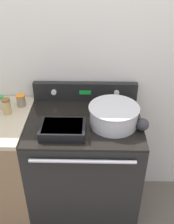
{
  "coord_description": "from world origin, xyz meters",
  "views": [
    {
      "loc": [
        0.05,
        -1.21,
        2.0
      ],
      "look_at": [
        0.02,
        0.33,
        1.02
      ],
      "focal_mm": 42.0,
      "sensor_mm": 36.0,
      "label": 1
    }
  ],
  "objects_px": {
    "spice_jar_orange_cap": "(21,100)",
    "spice_jar_brown_cap": "(7,106)",
    "ladle": "(142,124)",
    "spice_jar_green_cap": "(0,102)",
    "casserole_dish": "(63,129)",
    "mixing_bowl": "(114,114)"
  },
  "relations": [
    {
      "from": "spice_jar_orange_cap",
      "to": "spice_jar_brown_cap",
      "type": "relative_size",
      "value": 0.78
    },
    {
      "from": "spice_jar_orange_cap",
      "to": "spice_jar_brown_cap",
      "type": "xyz_separation_m",
      "value": [
        -0.08,
        -0.11,
        0.01
      ]
    },
    {
      "from": "spice_jar_green_cap",
      "to": "spice_jar_brown_cap",
      "type": "bearing_deg",
      "value": -47.04
    },
    {
      "from": "ladle",
      "to": "spice_jar_green_cap",
      "type": "relative_size",
      "value": 3.25
    },
    {
      "from": "ladle",
      "to": "casserole_dish",
      "type": "bearing_deg",
      "value": -173.21
    },
    {
      "from": "spice_jar_orange_cap",
      "to": "spice_jar_brown_cap",
      "type": "height_order",
      "value": "spice_jar_brown_cap"
    },
    {
      "from": "spice_jar_orange_cap",
      "to": "spice_jar_brown_cap",
      "type": "bearing_deg",
      "value": -124.48
    },
    {
      "from": "ladle",
      "to": "spice_jar_brown_cap",
      "type": "relative_size",
      "value": 2.73
    },
    {
      "from": "ladle",
      "to": "spice_jar_green_cap",
      "type": "height_order",
      "value": "spice_jar_green_cap"
    },
    {
      "from": "casserole_dish",
      "to": "spice_jar_green_cap",
      "type": "xyz_separation_m",
      "value": [
        -0.49,
        0.29,
        0.02
      ]
    },
    {
      "from": "spice_jar_orange_cap",
      "to": "ladle",
      "type": "bearing_deg",
      "value": -16.71
    },
    {
      "from": "casserole_dish",
      "to": "ladle",
      "type": "distance_m",
      "value": 0.53
    },
    {
      "from": "mixing_bowl",
      "to": "spice_jar_brown_cap",
      "type": "height_order",
      "value": "mixing_bowl"
    },
    {
      "from": "casserole_dish",
      "to": "spice_jar_green_cap",
      "type": "distance_m",
      "value": 0.57
    },
    {
      "from": "spice_jar_orange_cap",
      "to": "spice_jar_green_cap",
      "type": "height_order",
      "value": "spice_jar_green_cap"
    },
    {
      "from": "ladle",
      "to": "spice_jar_orange_cap",
      "type": "distance_m",
      "value": 0.91
    },
    {
      "from": "mixing_bowl",
      "to": "spice_jar_green_cap",
      "type": "bearing_deg",
      "value": 167.94
    },
    {
      "from": "ladle",
      "to": "spice_jar_brown_cap",
      "type": "bearing_deg",
      "value": 170.86
    },
    {
      "from": "ladle",
      "to": "spice_jar_brown_cap",
      "type": "xyz_separation_m",
      "value": [
        -0.95,
        0.15,
        0.03
      ]
    },
    {
      "from": "mixing_bowl",
      "to": "spice_jar_brown_cap",
      "type": "bearing_deg",
      "value": 172.42
    },
    {
      "from": "casserole_dish",
      "to": "ladle",
      "type": "xyz_separation_m",
      "value": [
        0.53,
        0.06,
        0.0
      ]
    },
    {
      "from": "casserole_dish",
      "to": "spice_jar_orange_cap",
      "type": "height_order",
      "value": "spice_jar_orange_cap"
    }
  ]
}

